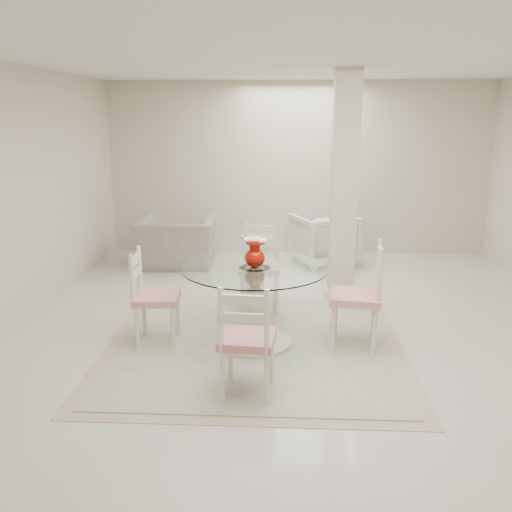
{
  "coord_description": "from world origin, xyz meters",
  "views": [
    {
      "loc": [
        -0.21,
        -5.15,
        2.18
      ],
      "look_at": [
        -0.47,
        -0.06,
        0.85
      ],
      "focal_mm": 38.0,
      "sensor_mm": 36.0,
      "label": 1
    }
  ],
  "objects_px": {
    "dining_chair_north": "(260,260)",
    "side_table": "(257,254)",
    "column": "(344,187)",
    "armchair_white": "(323,239)",
    "dining_table": "(255,306)",
    "dining_chair_south": "(246,333)",
    "dining_chair_west": "(150,290)",
    "red_vase": "(255,253)",
    "recliner_taupe": "(176,242)",
    "dining_chair_east": "(364,289)"
  },
  "relations": [
    {
      "from": "dining_chair_north",
      "to": "side_table",
      "type": "height_order",
      "value": "dining_chair_north"
    },
    {
      "from": "column",
      "to": "armchair_white",
      "type": "relative_size",
      "value": 3.18
    },
    {
      "from": "dining_table",
      "to": "dining_chair_south",
      "type": "relative_size",
      "value": 1.31
    },
    {
      "from": "dining_chair_west",
      "to": "red_vase",
      "type": "bearing_deg",
      "value": -92.97
    },
    {
      "from": "column",
      "to": "dining_table",
      "type": "height_order",
      "value": "column"
    },
    {
      "from": "dining_chair_north",
      "to": "recliner_taupe",
      "type": "distance_m",
      "value": 2.24
    },
    {
      "from": "dining_chair_west",
      "to": "recliner_taupe",
      "type": "distance_m",
      "value": 2.83
    },
    {
      "from": "column",
      "to": "red_vase",
      "type": "xyz_separation_m",
      "value": [
        -0.97,
        -1.56,
        -0.42
      ]
    },
    {
      "from": "dining_chair_east",
      "to": "dining_chair_north",
      "type": "relative_size",
      "value": 1.02
    },
    {
      "from": "red_vase",
      "to": "armchair_white",
      "type": "bearing_deg",
      "value": 74.17
    },
    {
      "from": "recliner_taupe",
      "to": "side_table",
      "type": "distance_m",
      "value": 1.22
    },
    {
      "from": "dining_table",
      "to": "dining_chair_west",
      "type": "bearing_deg",
      "value": 179.84
    },
    {
      "from": "dining_table",
      "to": "recliner_taupe",
      "type": "relative_size",
      "value": 1.24
    },
    {
      "from": "dining_table",
      "to": "dining_chair_west",
      "type": "xyz_separation_m",
      "value": [
        -1.02,
        0.0,
        0.14
      ]
    },
    {
      "from": "column",
      "to": "dining_chair_west",
      "type": "distance_m",
      "value": 2.65
    },
    {
      "from": "dining_chair_north",
      "to": "armchair_white",
      "type": "height_order",
      "value": "dining_chair_north"
    },
    {
      "from": "dining_chair_east",
      "to": "recliner_taupe",
      "type": "bearing_deg",
      "value": -132.19
    },
    {
      "from": "dining_table",
      "to": "red_vase",
      "type": "distance_m",
      "value": 0.53
    },
    {
      "from": "dining_chair_east",
      "to": "side_table",
      "type": "relative_size",
      "value": 2.3
    },
    {
      "from": "red_vase",
      "to": "dining_chair_west",
      "type": "relative_size",
      "value": 0.28
    },
    {
      "from": "dining_chair_south",
      "to": "red_vase",
      "type": "bearing_deg",
      "value": -86.02
    },
    {
      "from": "dining_chair_east",
      "to": "side_table",
      "type": "xyz_separation_m",
      "value": [
        -1.13,
        2.7,
        -0.37
      ]
    },
    {
      "from": "armchair_white",
      "to": "side_table",
      "type": "xyz_separation_m",
      "value": [
        -0.96,
        -0.33,
        -0.16
      ]
    },
    {
      "from": "dining_chair_east",
      "to": "side_table",
      "type": "height_order",
      "value": "dining_chair_east"
    },
    {
      "from": "dining_table",
      "to": "recliner_taupe",
      "type": "distance_m",
      "value": 3.11
    },
    {
      "from": "column",
      "to": "recliner_taupe",
      "type": "bearing_deg",
      "value": 151.29
    },
    {
      "from": "red_vase",
      "to": "dining_chair_north",
      "type": "bearing_deg",
      "value": 89.57
    },
    {
      "from": "dining_table",
      "to": "recliner_taupe",
      "type": "xyz_separation_m",
      "value": [
        -1.32,
        2.81,
        -0.04
      ]
    },
    {
      "from": "dining_chair_east",
      "to": "armchair_white",
      "type": "relative_size",
      "value": 1.35
    },
    {
      "from": "dining_table",
      "to": "armchair_white",
      "type": "height_order",
      "value": "dining_table"
    },
    {
      "from": "column",
      "to": "dining_chair_west",
      "type": "xyz_separation_m",
      "value": [
        -1.99,
        -1.56,
        -0.8
      ]
    },
    {
      "from": "dining_chair_east",
      "to": "recliner_taupe",
      "type": "distance_m",
      "value": 3.68
    },
    {
      "from": "recliner_taupe",
      "to": "armchair_white",
      "type": "distance_m",
      "value": 2.18
    },
    {
      "from": "dining_table",
      "to": "armchair_white",
      "type": "bearing_deg",
      "value": 74.18
    },
    {
      "from": "column",
      "to": "dining_chair_south",
      "type": "bearing_deg",
      "value": -110.94
    },
    {
      "from": "dining_table",
      "to": "recliner_taupe",
      "type": "bearing_deg",
      "value": 115.04
    },
    {
      "from": "column",
      "to": "armchair_white",
      "type": "xyz_separation_m",
      "value": [
        -0.12,
        1.45,
        -0.96
      ]
    },
    {
      "from": "recliner_taupe",
      "to": "side_table",
      "type": "relative_size",
      "value": 2.22
    },
    {
      "from": "recliner_taupe",
      "to": "dining_table",
      "type": "bearing_deg",
      "value": 113.35
    },
    {
      "from": "dining_table",
      "to": "side_table",
      "type": "xyz_separation_m",
      "value": [
        -0.11,
        2.68,
        -0.17
      ]
    },
    {
      "from": "column",
      "to": "dining_table",
      "type": "distance_m",
      "value": 2.07
    },
    {
      "from": "dining_chair_east",
      "to": "dining_chair_west",
      "type": "relative_size",
      "value": 1.1
    },
    {
      "from": "red_vase",
      "to": "dining_chair_south",
      "type": "relative_size",
      "value": 0.28
    },
    {
      "from": "red_vase",
      "to": "dining_chair_west",
      "type": "xyz_separation_m",
      "value": [
        -1.02,
        -0.0,
        -0.38
      ]
    },
    {
      "from": "dining_chair_east",
      "to": "dining_chair_south",
      "type": "height_order",
      "value": "dining_chair_east"
    },
    {
      "from": "dining_table",
      "to": "dining_chair_north",
      "type": "relative_size",
      "value": 1.23
    },
    {
      "from": "side_table",
      "to": "dining_chair_west",
      "type": "bearing_deg",
      "value": -108.74
    },
    {
      "from": "dining_chair_south",
      "to": "recliner_taupe",
      "type": "distance_m",
      "value": 4.05
    },
    {
      "from": "recliner_taupe",
      "to": "armchair_white",
      "type": "bearing_deg",
      "value": -176.45
    },
    {
      "from": "red_vase",
      "to": "recliner_taupe",
      "type": "distance_m",
      "value": 3.16
    }
  ]
}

